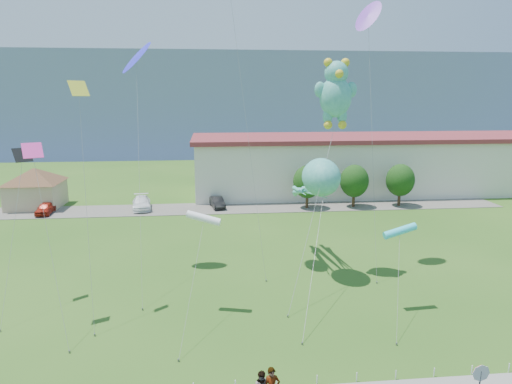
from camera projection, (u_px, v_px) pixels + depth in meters
ground at (253, 372)px, 23.31m from camera, size 160.00×160.00×0.00m
parking_strip at (227, 208)px, 57.38m from camera, size 70.00×6.00×0.06m
hill_ridge at (216, 101)px, 137.57m from camera, size 160.00×50.00×25.00m
pavilion at (35, 184)px, 57.33m from camera, size 9.20×9.20×5.00m
warehouse at (399, 163)px, 67.86m from camera, size 61.00×15.00×8.20m
stop_sign at (480, 378)px, 19.77m from camera, size 0.80×0.07×2.50m
rope_fence at (256, 383)px, 22.00m from camera, size 26.05×0.05×0.50m
tree_near at (307, 182)px, 56.70m from camera, size 3.60×3.60×5.47m
tree_mid at (354, 181)px, 57.29m from camera, size 3.60×3.60×5.47m
tree_far at (400, 180)px, 57.88m from camera, size 3.60×3.60×5.47m
parked_car_red at (45, 208)px, 54.33m from camera, size 1.73×4.04×1.36m
parked_car_white at (142, 203)px, 56.67m from camera, size 2.88×5.57×1.54m
parked_car_black at (217, 202)px, 57.49m from camera, size 2.09×4.23×1.33m
octopus_kite at (317, 183)px, 35.40m from camera, size 4.73×16.40×9.32m
teddy_bear_kite at (336, 92)px, 34.06m from camera, size 6.40×8.69×16.59m
small_kite_black at (20, 172)px, 29.83m from camera, size 1.29×5.68×10.46m
small_kite_cyan at (400, 232)px, 29.40m from camera, size 2.11×5.82×5.75m
small_kite_purple at (369, 23)px, 35.38m from camera, size 1.80×6.02×20.65m
small_kite_yellow at (81, 118)px, 27.68m from camera, size 1.62×4.82×14.74m
small_kite_blue at (136, 63)px, 34.86m from camera, size 1.80×9.40×17.44m
small_kite_pink at (36, 171)px, 26.60m from camera, size 3.17×4.99×11.14m
small_kite_white at (203, 219)px, 28.94m from camera, size 1.71×7.22×6.67m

